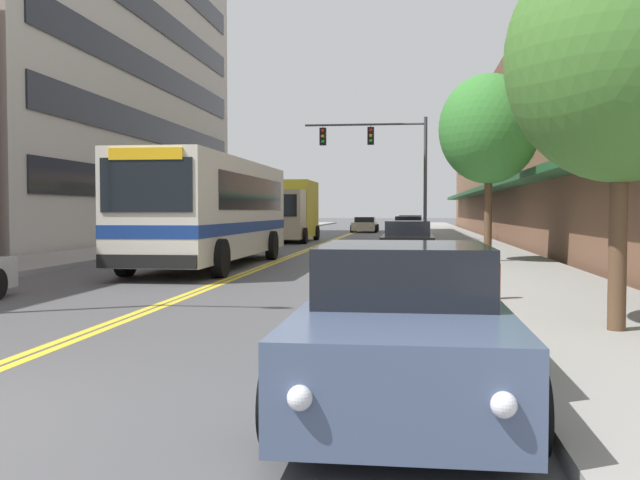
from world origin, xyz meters
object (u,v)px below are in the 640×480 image
(fire_hydrant, at_px, (494,277))
(street_tree_right_near, at_px, (621,58))
(car_black_parked_right_mid, at_px, (407,242))
(car_white_parked_right_far, at_px, (410,226))
(car_slate_blue_parked_right_foreground, at_px, (404,329))
(traffic_signal_mast, at_px, (384,154))
(car_navy_parked_left_near, at_px, (240,231))
(car_champagne_moving_lead, at_px, (365,225))
(city_bus, at_px, (213,207))
(street_tree_right_mid, at_px, (489,129))
(box_truck, at_px, (289,211))
(car_charcoal_parked_right_end, at_px, (408,229))

(fire_hydrant, bearing_deg, street_tree_right_near, -69.24)
(car_black_parked_right_mid, bearing_deg, car_white_parked_right_far, 89.87)
(car_slate_blue_parked_right_foreground, distance_m, traffic_signal_mast, 31.48)
(car_navy_parked_left_near, relative_size, car_champagne_moving_lead, 0.87)
(city_bus, height_order, car_navy_parked_left_near, city_bus)
(city_bus, relative_size, car_champagne_moving_lead, 2.29)
(car_navy_parked_left_near, bearing_deg, car_white_parked_right_far, 54.00)
(car_slate_blue_parked_right_foreground, bearing_deg, street_tree_right_near, 49.94)
(car_white_parked_right_far, relative_size, street_tree_right_mid, 0.76)
(traffic_signal_mast, distance_m, street_tree_right_mid, 15.65)
(car_navy_parked_left_near, bearing_deg, fire_hydrant, -66.36)
(car_slate_blue_parked_right_foreground, height_order, fire_hydrant, car_slate_blue_parked_right_foreground)
(traffic_signal_mast, bearing_deg, street_tree_right_mid, -75.93)
(car_navy_parked_left_near, distance_m, car_champagne_moving_lead, 20.75)
(car_slate_blue_parked_right_foreground, distance_m, car_white_parked_right_far, 42.35)
(street_tree_right_mid, bearing_deg, fire_hydrant, -95.28)
(street_tree_right_mid, xyz_separation_m, fire_hydrant, (-0.89, -9.60, -3.67))
(box_truck, bearing_deg, car_black_parked_right_mid, -64.03)
(car_champagne_moving_lead, relative_size, fire_hydrant, 6.27)
(car_slate_blue_parked_right_foreground, height_order, street_tree_right_near, street_tree_right_near)
(car_slate_blue_parked_right_foreground, bearing_deg, box_truck, 101.61)
(car_black_parked_right_mid, height_order, traffic_signal_mast, traffic_signal_mast)
(traffic_signal_mast, distance_m, street_tree_right_near, 28.27)
(car_champagne_moving_lead, distance_m, box_truck, 18.24)
(car_black_parked_right_mid, height_order, car_champagne_moving_lead, car_black_parked_right_mid)
(car_black_parked_right_mid, distance_m, box_truck, 15.02)
(car_charcoal_parked_right_end, distance_m, street_tree_right_mid, 20.80)
(car_charcoal_parked_right_end, bearing_deg, traffic_signal_mast, -103.88)
(car_slate_blue_parked_right_foreground, distance_m, street_tree_right_near, 5.21)
(car_white_parked_right_far, distance_m, traffic_signal_mast, 11.96)
(fire_hydrant, bearing_deg, car_champagne_moving_lead, 96.67)
(city_bus, distance_m, street_tree_right_mid, 8.83)
(car_champagne_moving_lead, height_order, traffic_signal_mast, traffic_signal_mast)
(city_bus, relative_size, car_white_parked_right_far, 2.55)
(car_navy_parked_left_near, relative_size, box_truck, 0.62)
(box_truck, distance_m, street_tree_right_mid, 18.77)
(city_bus, xyz_separation_m, car_black_parked_right_mid, (5.97, 3.74, -1.20))
(car_white_parked_right_far, xyz_separation_m, car_champagne_moving_lead, (-3.59, 7.88, -0.08))
(box_truck, bearing_deg, fire_hydrant, -72.51)
(car_navy_parked_left_near, height_order, fire_hydrant, car_navy_parked_left_near)
(car_white_parked_right_far, height_order, fire_hydrant, car_white_parked_right_far)
(car_charcoal_parked_right_end, height_order, car_champagne_moving_lead, car_charcoal_parked_right_end)
(car_white_parked_right_far, bearing_deg, car_slate_blue_parked_right_foreground, -89.98)
(street_tree_right_near, bearing_deg, car_slate_blue_parked_right_foreground, -130.06)
(traffic_signal_mast, bearing_deg, car_champagne_moving_lead, 96.62)
(car_champagne_moving_lead, xyz_separation_m, street_tree_right_mid, (6.01, -34.22, 3.64))
(street_tree_right_mid, bearing_deg, car_black_parked_right_mid, 131.53)
(fire_hydrant, bearing_deg, street_tree_right_mid, 84.72)
(car_charcoal_parked_right_end, height_order, box_truck, box_truck)
(car_champagne_moving_lead, xyz_separation_m, street_tree_right_near, (6.33, -46.99, 3.11))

